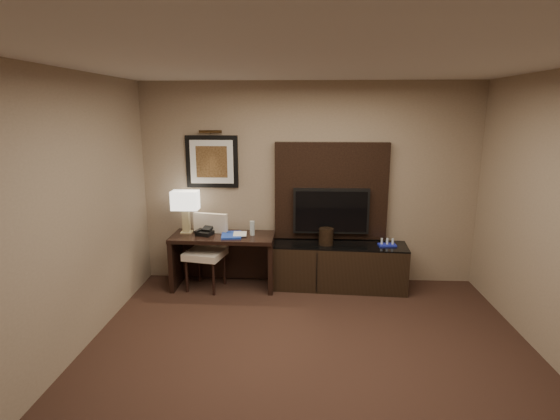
# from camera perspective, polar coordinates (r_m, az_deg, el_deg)

# --- Properties ---
(floor) EXTENTS (4.50, 5.00, 0.01)m
(floor) POSITION_cam_1_polar(r_m,az_deg,el_deg) (4.06, 3.98, -22.17)
(floor) COLOR black
(floor) RESTS_ON ground
(ceiling) EXTENTS (4.50, 5.00, 0.01)m
(ceiling) POSITION_cam_1_polar(r_m,az_deg,el_deg) (3.34, 4.75, 19.26)
(ceiling) COLOR silver
(ceiling) RESTS_ON wall_back
(wall_back) EXTENTS (4.50, 0.01, 2.70)m
(wall_back) POSITION_cam_1_polar(r_m,az_deg,el_deg) (5.91, 3.75, 3.38)
(wall_back) COLOR gray
(wall_back) RESTS_ON floor
(wall_left) EXTENTS (0.01, 5.00, 2.70)m
(wall_left) POSITION_cam_1_polar(r_m,az_deg,el_deg) (4.08, -29.16, -2.63)
(wall_left) COLOR gray
(wall_left) RESTS_ON floor
(desk) EXTENTS (1.36, 0.60, 0.72)m
(desk) POSITION_cam_1_polar(r_m,az_deg,el_deg) (5.91, -7.37, -6.64)
(desk) COLOR black
(desk) RESTS_ON floor
(credenza) EXTENTS (1.79, 0.60, 0.61)m
(credenza) POSITION_cam_1_polar(r_m,az_deg,el_deg) (5.90, 7.62, -7.25)
(credenza) COLOR black
(credenza) RESTS_ON floor
(tv_wall_panel) EXTENTS (1.50, 0.12, 1.30)m
(tv_wall_panel) POSITION_cam_1_polar(r_m,az_deg,el_deg) (5.87, 6.68, 2.47)
(tv_wall_panel) COLOR black
(tv_wall_panel) RESTS_ON wall_back
(tv) EXTENTS (1.00, 0.08, 0.60)m
(tv) POSITION_cam_1_polar(r_m,az_deg,el_deg) (5.83, 6.68, -0.13)
(tv) COLOR black
(tv) RESTS_ON tv_wall_panel
(artwork) EXTENTS (0.70, 0.04, 0.70)m
(artwork) POSITION_cam_1_polar(r_m,az_deg,el_deg) (5.96, -8.87, 6.26)
(artwork) COLOR black
(artwork) RESTS_ON wall_back
(picture_light) EXTENTS (0.04, 0.04, 0.30)m
(picture_light) POSITION_cam_1_polar(r_m,az_deg,el_deg) (5.89, -9.08, 10.08)
(picture_light) COLOR #3D2813
(picture_light) RESTS_ON wall_back
(desk_chair) EXTENTS (0.57, 0.63, 0.98)m
(desk_chair) POSITION_cam_1_polar(r_m,az_deg,el_deg) (5.85, -9.75, -5.57)
(desk_chair) COLOR beige
(desk_chair) RESTS_ON floor
(table_lamp) EXTENTS (0.37, 0.28, 0.54)m
(table_lamp) POSITION_cam_1_polar(r_m,az_deg,el_deg) (5.93, -12.20, -0.39)
(table_lamp) COLOR tan
(table_lamp) RESTS_ON desk
(desk_phone) EXTENTS (0.24, 0.23, 0.10)m
(desk_phone) POSITION_cam_1_polar(r_m,az_deg,el_deg) (5.83, -9.80, -2.77)
(desk_phone) COLOR black
(desk_phone) RESTS_ON desk
(blue_folder) EXTENTS (0.30, 0.37, 0.02)m
(blue_folder) POSITION_cam_1_polar(r_m,az_deg,el_deg) (5.75, -6.36, -3.27)
(blue_folder) COLOR #1A39A9
(blue_folder) RESTS_ON desk
(book) EXTENTS (0.18, 0.04, 0.24)m
(book) POSITION_cam_1_polar(r_m,az_deg,el_deg) (5.74, -6.17, -2.16)
(book) COLOR tan
(book) RESTS_ON desk
(water_bottle) EXTENTS (0.07, 0.07, 0.19)m
(water_bottle) POSITION_cam_1_polar(r_m,az_deg,el_deg) (5.74, -3.65, -2.38)
(water_bottle) COLOR #AABBC1
(water_bottle) RESTS_ON desk
(ice_bucket) EXTENTS (0.20, 0.20, 0.22)m
(ice_bucket) POSITION_cam_1_polar(r_m,az_deg,el_deg) (5.74, 6.03, -3.45)
(ice_bucket) COLOR black
(ice_bucket) RESTS_ON credenza
(minibar_tray) EXTENTS (0.23, 0.15, 0.08)m
(minibar_tray) POSITION_cam_1_polar(r_m,az_deg,el_deg) (5.84, 13.82, -4.16)
(minibar_tray) COLOR #1C27B6
(minibar_tray) RESTS_ON credenza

